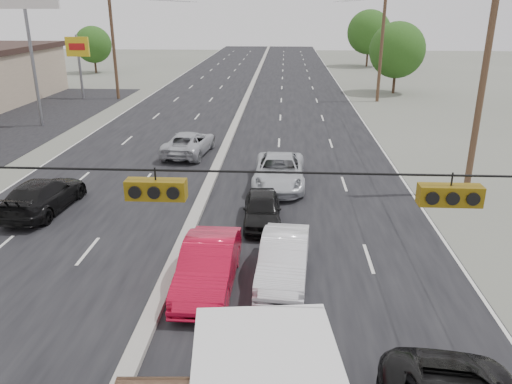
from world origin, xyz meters
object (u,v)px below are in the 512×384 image
pole_sign_far (78,52)px  queue_car_a (262,210)px  utility_pole_right_c (382,46)px  red_sedan (208,266)px  tree_right_mid (397,50)px  oncoming_near (43,195)px  utility_pole_left_c (113,45)px  tree_right_far (369,32)px  tree_left_far (93,45)px  oncoming_far (189,143)px  queue_car_c (279,172)px  pole_sign_billboard (23,0)px  queue_car_b (284,259)px  utility_pole_right_b (482,86)px

pole_sign_far → queue_car_a: 34.94m
utility_pole_right_c → red_sedan: 36.24m
tree_right_mid → oncoming_near: bearing=-123.1°
utility_pole_left_c → queue_car_a: utility_pole_left_c is taller
utility_pole_left_c → tree_right_far: bearing=46.5°
tree_left_far → oncoming_far: bearing=-62.9°
queue_car_a → queue_car_c: bearing=79.9°
pole_sign_billboard → red_sedan: 28.50m
pole_sign_far → oncoming_far: 23.93m
tree_right_mid → queue_car_c: (-11.50, -29.44, -3.59)m
utility_pole_left_c → oncoming_far: bearing=-61.1°
pole_sign_billboard → oncoming_far: pole_sign_billboard is taller
pole_sign_far → red_sedan: 38.56m
utility_pole_right_c → tree_right_mid: size_ratio=1.40×
utility_pole_left_c → queue_car_c: utility_pole_left_c is taller
utility_pole_left_c → queue_car_a: (15.38, -29.16, -4.47)m
oncoming_far → queue_car_c: bearing=141.9°
utility_pole_left_c → queue_car_b: bearing=-64.1°
utility_pole_right_b → red_sedan: 15.07m
red_sedan → queue_car_a: (1.48, 5.06, -0.12)m
utility_pole_right_c → tree_right_far: bearing=83.3°
pole_sign_billboard → tree_right_mid: 34.35m
queue_car_b → utility_pole_left_c: bearing=120.1°
tree_right_far → queue_car_c: size_ratio=1.52×
utility_pole_right_b → queue_car_a: bearing=-156.6°
utility_pole_right_b → tree_left_far: size_ratio=1.63×
pole_sign_far → tree_right_far: tree_right_far is taller
queue_car_b → utility_pole_right_b: bearing=48.5°
pole_sign_billboard → queue_car_a: bearing=-44.6°
tree_right_mid → oncoming_near: (-21.70, -33.29, -3.61)m
utility_pole_right_b → queue_car_a: 11.40m
utility_pole_right_c → oncoming_near: bearing=-124.2°
tree_right_mid → tree_right_far: (1.00, 25.00, 0.62)m
utility_pole_right_c → pole_sign_far: (-28.50, -0.00, -0.70)m
tree_right_mid → queue_car_b: (-11.23, -38.51, -3.62)m
tree_right_far → queue_car_a: tree_right_far is taller
utility_pole_right_b → queue_car_c: 10.02m
tree_left_far → utility_pole_right_c: bearing=-30.1°
pole_sign_billboard → queue_car_b: bearing=-49.7°
utility_pole_right_c → pole_sign_billboard: bearing=-156.0°
oncoming_far → red_sedan: bearing=109.0°
tree_left_far → red_sedan: tree_left_far is taller
pole_sign_billboard → queue_car_c: bearing=-34.7°
red_sedan → queue_car_b: (2.37, 0.71, -0.05)m
utility_pole_left_c → pole_sign_far: utility_pole_left_c is taller
utility_pole_left_c → queue_car_a: 33.27m
queue_car_b → oncoming_near: bearing=157.6°
oncoming_near → oncoming_far: bearing=-113.2°
tree_right_mid → queue_car_b: 40.28m
pole_sign_billboard → oncoming_near: bearing=-64.4°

